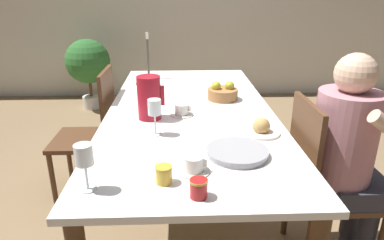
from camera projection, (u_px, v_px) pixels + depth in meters
name	position (u px, v px, depth m)	size (l,w,h in m)	color
ground_plane	(190.00, 209.00, 2.37)	(20.00, 20.00, 0.00)	#7F6647
dining_table	(190.00, 121.00, 2.13)	(1.00, 2.12, 0.73)	white
chair_person_side	(322.00, 182.00, 1.80)	(0.42, 0.42, 0.92)	#51331E
chair_opposite	(93.00, 131.00, 2.43)	(0.42, 0.42, 0.92)	#51331E
person_seated	(349.00, 150.00, 1.69)	(0.39, 0.41, 1.16)	#33333D
red_pitcher	(149.00, 97.00, 1.91)	(0.16, 0.13, 0.25)	#A31423
wine_glass_water	(154.00, 109.00, 1.69)	(0.07, 0.07, 0.19)	white
wine_glass_juice	(84.00, 158.00, 1.21)	(0.07, 0.07, 0.18)	white
teacup_near_person	(194.00, 165.00, 1.37)	(0.13, 0.13, 0.07)	silver
teacup_across	(182.00, 111.00, 1.99)	(0.13, 0.13, 0.07)	silver
serving_tray	(237.00, 152.00, 1.52)	(0.28, 0.28, 0.03)	#9E9EA3
bread_plate	(261.00, 129.00, 1.74)	(0.19, 0.19, 0.09)	silver
jam_jar_amber	(164.00, 174.00, 1.29)	(0.07, 0.07, 0.07)	gold
jam_jar_red	(200.00, 188.00, 1.20)	(0.07, 0.07, 0.07)	#A81E1E
fruit_bowl	(223.00, 93.00, 2.27)	(0.20, 0.20, 0.12)	#9E6B3D
candlestick_tall	(148.00, 60.00, 2.78)	(0.06, 0.06, 0.37)	#4C4238
potted_plant	(88.00, 63.00, 4.18)	(0.54, 0.54, 0.87)	beige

